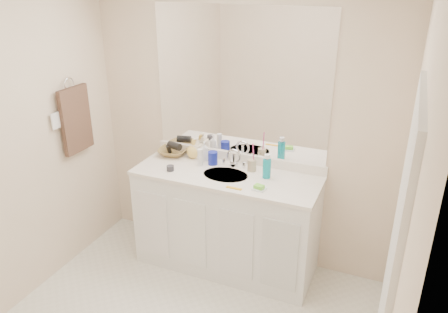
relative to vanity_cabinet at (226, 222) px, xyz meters
name	(u,v)px	position (x,y,z in m)	size (l,w,h in m)	color
wall_back	(239,126)	(0.00, 0.28, 0.77)	(2.60, 0.02, 2.40)	beige
wall_right	(396,244)	(1.30, -1.02, 0.77)	(0.02, 2.60, 2.40)	beige
vanity_cabinet	(226,222)	(0.00, 0.00, 0.00)	(1.50, 0.55, 0.85)	white
countertop	(226,175)	(0.00, 0.00, 0.44)	(1.52, 0.57, 0.03)	white
backsplash	(238,157)	(0.00, 0.26, 0.50)	(1.52, 0.03, 0.08)	white
sink_basin	(225,176)	(0.00, -0.02, 0.44)	(0.37, 0.37, 0.02)	beige
faucet	(234,160)	(0.00, 0.16, 0.51)	(0.02, 0.02, 0.11)	silver
mirror	(240,83)	(0.00, 0.27, 1.14)	(1.48, 0.01, 1.20)	white
blue_mug	(213,158)	(-0.18, 0.13, 0.51)	(0.08, 0.08, 0.11)	#1823A5
tan_cup	(252,165)	(0.17, 0.13, 0.50)	(0.07, 0.07, 0.10)	tan
toothbrush	(253,154)	(0.18, 0.13, 0.60)	(0.01, 0.01, 0.19)	#E23B8C
mouthwash_bottle	(267,169)	(0.32, 0.06, 0.53)	(0.06, 0.06, 0.15)	#0D92A3
soap_dish	(259,189)	(0.33, -0.16, 0.46)	(0.10, 0.08, 0.01)	white
green_soap	(259,187)	(0.33, -0.16, 0.48)	(0.07, 0.05, 0.03)	#6ED834
orange_comb	(234,188)	(0.15, -0.22, 0.46)	(0.13, 0.03, 0.01)	gold
dark_jar	(170,168)	(-0.44, -0.13, 0.48)	(0.06, 0.06, 0.04)	#302F35
extra_white_bottle	(200,157)	(-0.26, 0.06, 0.53)	(0.05, 0.05, 0.15)	white
soap_bottle_white	(204,151)	(-0.28, 0.17, 0.54)	(0.07, 0.07, 0.17)	white
soap_bottle_cream	(197,148)	(-0.36, 0.21, 0.55)	(0.08, 0.09, 0.19)	#FFEECF
soap_bottle_yellow	(194,148)	(-0.39, 0.20, 0.54)	(0.13, 0.13, 0.17)	#F7CE60
wicker_basket	(173,152)	(-0.59, 0.17, 0.49)	(0.25, 0.25, 0.06)	olive
hair_dryer	(175,146)	(-0.57, 0.17, 0.54)	(0.06, 0.06, 0.13)	black
towel_ring	(69,84)	(-1.27, -0.25, 1.12)	(0.11, 0.11, 0.01)	silver
hand_towel	(76,120)	(-1.25, -0.25, 0.82)	(0.04, 0.32, 0.55)	#302119
switch_plate	(56,121)	(-1.27, -0.45, 0.88)	(0.01, 0.09, 0.13)	white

